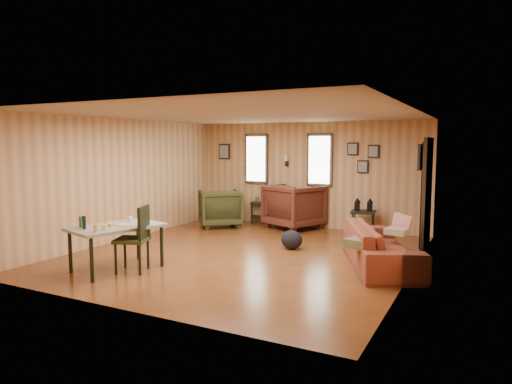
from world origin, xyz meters
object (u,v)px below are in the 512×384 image
recliner_green (220,206)px  dining_table (116,230)px  sofa (381,239)px  recliner_brown (295,204)px  side_table (363,210)px  end_table (261,208)px

recliner_green → dining_table: bearing=57.5°
sofa → recliner_brown: 3.41m
sofa → side_table: sofa is taller
recliner_green → end_table: recliner_green is taller
recliner_brown → dining_table: 4.56m
recliner_green → end_table: (0.63, 0.89, -0.12)m
side_table → dining_table: bearing=-121.9°
sofa → dining_table: size_ratio=1.48×
sofa → side_table: bearing=-3.9°
recliner_green → sofa: bearing=115.7°
recliner_brown → dining_table: recliner_brown is taller
recliner_green → dining_table: (0.52, -3.85, 0.14)m
sofa → recliner_brown: recliner_brown is taller
recliner_green → end_table: 1.10m
recliner_green → dining_table: recliner_green is taller
recliner_green → side_table: 3.25m
side_table → dining_table: (-2.70, -4.32, 0.08)m
dining_table → recliner_green: bearing=114.3°
end_table → recliner_brown: bearing=-17.9°
recliner_brown → end_table: bearing=5.6°
end_table → dining_table: 4.75m
end_table → dining_table: size_ratio=0.42×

